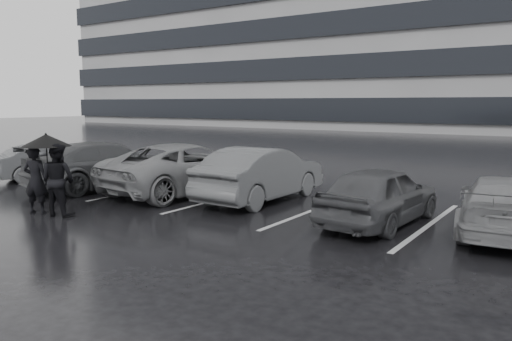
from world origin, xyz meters
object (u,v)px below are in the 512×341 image
at_px(pedestrian_left, 36,180).
at_px(car_west_d, 52,161).
at_px(pedestrian_right, 58,180).
at_px(car_west_a, 262,174).
at_px(car_west_c, 106,165).
at_px(car_main, 380,195).
at_px(car_west_b, 187,168).
at_px(car_east, 504,205).

bearing_deg(pedestrian_left, car_west_d, -63.86).
bearing_deg(pedestrian_right, car_west_a, -137.50).
bearing_deg(pedestrian_right, car_west_c, -67.98).
xyz_separation_m(car_west_c, car_west_d, (-3.09, 0.15, -0.10)).
relative_size(car_main, car_west_a, 0.86).
bearing_deg(pedestrian_right, car_main, -164.98).
bearing_deg(car_west_b, car_west_a, -168.98).
bearing_deg(car_west_c, car_west_b, -152.83).
bearing_deg(car_main, car_west_d, 3.92).
bearing_deg(car_west_a, car_west_d, 5.81).
relative_size(car_west_b, pedestrian_left, 3.26).
height_order(car_west_c, pedestrian_left, pedestrian_left).
height_order(car_main, car_west_b, car_west_b).
relative_size(car_main, car_west_b, 0.72).
xyz_separation_m(car_west_a, car_west_b, (-2.51, -0.22, 0.00)).
bearing_deg(car_east, car_west_c, -3.70).
distance_m(car_west_a, car_west_c, 5.26).
relative_size(car_west_a, car_west_b, 0.84).
relative_size(car_west_a, pedestrian_right, 2.59).
relative_size(car_west_b, car_east, 1.29).
relative_size(pedestrian_left, pedestrian_right, 0.95).
xyz_separation_m(car_west_a, car_east, (6.00, -0.21, -0.13)).
relative_size(car_west_c, pedestrian_right, 2.91).
xyz_separation_m(car_west_a, pedestrian_right, (-2.94, -4.21, 0.13)).
bearing_deg(car_west_a, car_west_b, 5.10).
height_order(car_main, pedestrian_right, pedestrian_right).
distance_m(car_west_d, car_east, 14.27).
xyz_separation_m(car_west_c, pedestrian_right, (2.22, -3.22, 0.13)).
height_order(car_west_d, pedestrian_left, pedestrian_left).
bearing_deg(car_west_b, car_west_c, 21.99).
distance_m(car_west_a, car_east, 6.00).
bearing_deg(car_west_b, car_main, -179.30).
relative_size(car_main, car_west_c, 0.77).
height_order(car_west_b, pedestrian_right, pedestrian_right).
xyz_separation_m(car_east, pedestrian_right, (-8.94, -4.00, 0.26)).
bearing_deg(car_west_d, pedestrian_left, 158.78).
bearing_deg(car_west_a, pedestrian_left, 50.49).
height_order(car_west_d, pedestrian_right, pedestrian_right).
bearing_deg(car_main, car_west_b, -1.57).
relative_size(car_west_c, car_east, 1.22).
relative_size(car_west_b, car_west_d, 1.41).
relative_size(car_east, pedestrian_right, 2.39).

